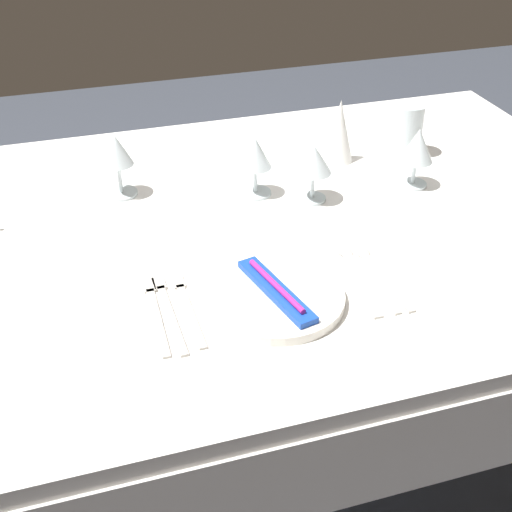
# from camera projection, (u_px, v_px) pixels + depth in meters

# --- Properties ---
(ground_plane) EXTENTS (6.00, 6.00, 0.00)m
(ground_plane) POSITION_uv_depth(u_px,v_px,m) (237.00, 464.00, 1.84)
(ground_plane) COLOR #383D47
(dining_table) EXTENTS (1.80, 1.11, 0.74)m
(dining_table) POSITION_uv_depth(u_px,v_px,m) (232.00, 259.00, 1.47)
(dining_table) COLOR white
(dining_table) RESTS_ON ground
(dinner_plate) EXTENTS (0.24, 0.24, 0.02)m
(dinner_plate) POSITION_uv_depth(u_px,v_px,m) (276.00, 298.00, 1.21)
(dinner_plate) COLOR white
(dinner_plate) RESTS_ON dining_table
(toothbrush_package) EXTENTS (0.08, 0.21, 0.02)m
(toothbrush_package) POSITION_uv_depth(u_px,v_px,m) (276.00, 290.00, 1.20)
(toothbrush_package) COLOR blue
(toothbrush_package) RESTS_ON dinner_plate
(fork_outer) EXTENTS (0.02, 0.21, 0.00)m
(fork_outer) POSITION_uv_depth(u_px,v_px,m) (188.00, 306.00, 1.20)
(fork_outer) COLOR beige
(fork_outer) RESTS_ON dining_table
(fork_inner) EXTENTS (0.02, 0.23, 0.00)m
(fork_inner) POSITION_uv_depth(u_px,v_px,m) (169.00, 310.00, 1.19)
(fork_inner) COLOR beige
(fork_inner) RESTS_ON dining_table
(fork_salad) EXTENTS (0.02, 0.22, 0.00)m
(fork_salad) POSITION_uv_depth(u_px,v_px,m) (156.00, 312.00, 1.19)
(fork_salad) COLOR beige
(fork_salad) RESTS_ON dining_table
(dinner_knife) EXTENTS (0.02, 0.23, 0.00)m
(dinner_knife) POSITION_uv_depth(u_px,v_px,m) (353.00, 281.00, 1.26)
(dinner_knife) COLOR beige
(dinner_knife) RESTS_ON dining_table
(spoon_soup) EXTENTS (0.03, 0.23, 0.01)m
(spoon_soup) POSITION_uv_depth(u_px,v_px,m) (361.00, 270.00, 1.29)
(spoon_soup) COLOR beige
(spoon_soup) RESTS_ON dining_table
(spoon_dessert) EXTENTS (0.03, 0.22, 0.01)m
(spoon_dessert) POSITION_uv_depth(u_px,v_px,m) (377.00, 269.00, 1.29)
(spoon_dessert) COLOR beige
(spoon_dessert) RESTS_ON dining_table
(wine_glass_centre) EXTENTS (0.07, 0.07, 0.14)m
(wine_glass_centre) POSITION_uv_depth(u_px,v_px,m) (417.00, 147.00, 1.52)
(wine_glass_centre) COLOR silver
(wine_glass_centre) RESTS_ON dining_table
(wine_glass_left) EXTENTS (0.07, 0.07, 0.14)m
(wine_glass_left) POSITION_uv_depth(u_px,v_px,m) (117.00, 154.00, 1.49)
(wine_glass_left) COLOR silver
(wine_glass_left) RESTS_ON dining_table
(wine_glass_right) EXTENTS (0.08, 0.08, 0.13)m
(wine_glass_right) POSITION_uv_depth(u_px,v_px,m) (314.00, 162.00, 1.47)
(wine_glass_right) COLOR silver
(wine_glass_right) RESTS_ON dining_table
(wine_glass_far) EXTENTS (0.07, 0.07, 0.13)m
(wine_glass_far) POSITION_uv_depth(u_px,v_px,m) (256.00, 156.00, 1.49)
(wine_glass_far) COLOR silver
(wine_glass_far) RESTS_ON dining_table
(drink_tumbler) EXTENTS (0.07, 0.07, 0.13)m
(drink_tumbler) POSITION_uv_depth(u_px,v_px,m) (407.00, 133.00, 1.68)
(drink_tumbler) COLOR silver
(drink_tumbler) RESTS_ON dining_table
(napkin_folded) EXTENTS (0.07, 0.07, 0.15)m
(napkin_folded) POSITION_uv_depth(u_px,v_px,m) (339.00, 131.00, 1.64)
(napkin_folded) COLOR white
(napkin_folded) RESTS_ON dining_table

